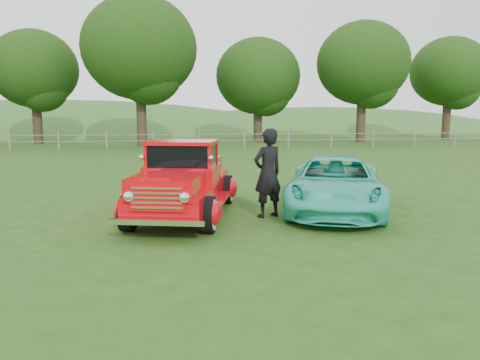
{
  "coord_description": "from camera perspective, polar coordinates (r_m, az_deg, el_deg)",
  "views": [
    {
      "loc": [
        -1.02,
        -9.1,
        2.44
      ],
      "look_at": [
        0.21,
        1.2,
        0.92
      ],
      "focal_mm": 35.0,
      "sensor_mm": 36.0,
      "label": 1
    }
  ],
  "objects": [
    {
      "name": "tree_near_west",
      "position": [
        34.5,
        -12.16,
        15.42
      ],
      "size": [
        8.0,
        8.0,
        10.42
      ],
      "color": "black",
      "rests_on": "ground"
    },
    {
      "name": "red_pickup",
      "position": [
        11.0,
        -6.89,
        -0.31
      ],
      "size": [
        2.98,
        5.24,
        1.78
      ],
      "rotation": [
        0.0,
        0.0,
        -0.21
      ],
      "color": "black",
      "rests_on": "ground"
    },
    {
      "name": "man",
      "position": [
        10.81,
        3.42,
        0.84
      ],
      "size": [
        0.89,
        0.77,
        2.06
      ],
      "primitive_type": "imported",
      "rotation": [
        0.0,
        0.0,
        3.59
      ],
      "color": "black",
      "rests_on": "ground"
    },
    {
      "name": "distant_hills",
      "position": [
        68.99,
        -9.34,
        2.42
      ],
      "size": [
        116.0,
        60.0,
        18.0
      ],
      "color": "#2F5A21",
      "rests_on": "ground"
    },
    {
      "name": "fence_line",
      "position": [
        31.17,
        -4.95,
        4.94
      ],
      "size": [
        48.0,
        0.12,
        1.2
      ],
      "color": "slate",
      "rests_on": "ground"
    },
    {
      "name": "teal_sedan",
      "position": [
        11.71,
        11.56,
        -0.51
      ],
      "size": [
        3.63,
        5.28,
        1.34
      ],
      "primitive_type": "imported",
      "rotation": [
        0.0,
        0.0,
        -0.32
      ],
      "color": "#30C3A8",
      "rests_on": "ground"
    },
    {
      "name": "tree_mid_east",
      "position": [
        38.91,
        14.76,
        13.59
      ],
      "size": [
        7.2,
        7.2,
        9.44
      ],
      "color": "black",
      "rests_on": "ground"
    },
    {
      "name": "tree_far_east",
      "position": [
        45.5,
        24.15,
        11.94
      ],
      "size": [
        6.6,
        6.6,
        8.86
      ],
      "color": "black",
      "rests_on": "ground"
    },
    {
      "name": "ground",
      "position": [
        9.47,
        -0.4,
        -6.57
      ],
      "size": [
        140.0,
        140.0,
        0.0
      ],
      "primitive_type": "plane",
      "color": "#214512",
      "rests_on": "ground"
    },
    {
      "name": "tree_mid_west",
      "position": [
        38.81,
        -23.8,
        12.25
      ],
      "size": [
        6.4,
        6.4,
        8.46
      ],
      "color": "black",
      "rests_on": "ground"
    },
    {
      "name": "tree_near_east",
      "position": [
        38.67,
        2.21,
        12.5
      ],
      "size": [
        6.8,
        6.8,
        8.33
      ],
      "color": "black",
      "rests_on": "ground"
    }
  ]
}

